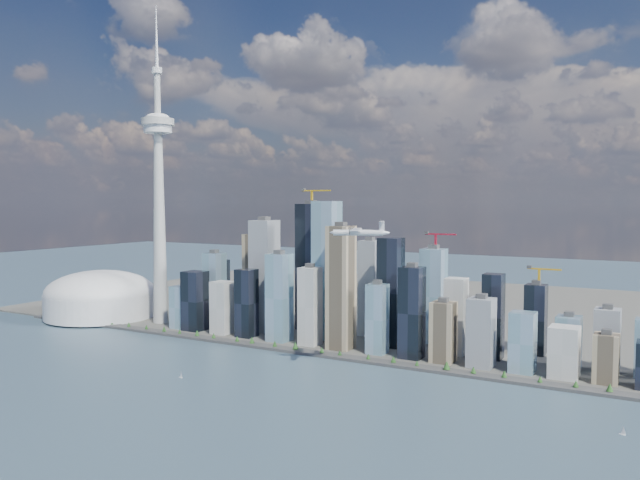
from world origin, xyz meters
The scene contains 10 objects.
ground centered at (0.00, 0.00, 0.00)m, with size 4000.00×4000.00×0.00m, color #324558.
seawall centered at (0.00, 250.00, 2.00)m, with size 1100.00×22.00×4.00m, color #383838.
land centered at (0.00, 700.00, 1.50)m, with size 1400.00×900.00×3.00m, color #4C4C47.
shoreline_trees centered at (0.00, 250.00, 8.78)m, with size 960.53×7.20×8.80m.
skyscraper_cluster centered at (59.62, 336.82, 72.78)m, with size 736.00×142.00×236.06m.
needle_tower centered at (-300.00, 310.00, 235.84)m, with size 56.00×56.00×550.50m.
dome_stadium centered at (-440.00, 300.00, 39.44)m, with size 200.00×200.00×86.00m.
airplane centered at (166.98, 144.93, 181.74)m, with size 67.56×60.52×17.09m.
sailboat_west centered at (-38.83, 69.34, 2.73)m, with size 6.15×2.87×8.52m.
sailboat_east centered at (448.45, 125.79, 2.87)m, with size 6.33×3.59×8.94m.
Camera 1 is at (478.35, -506.43, 216.70)m, focal length 35.00 mm.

